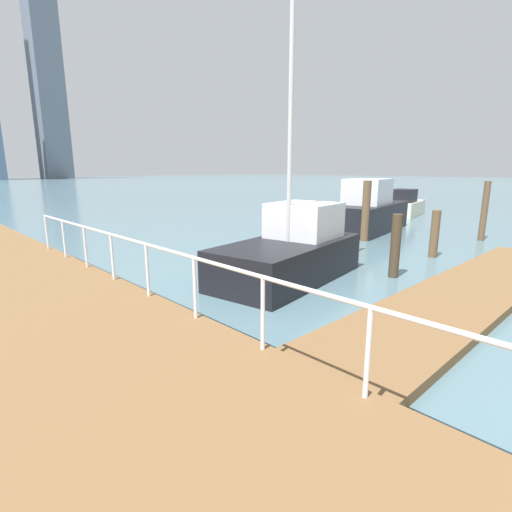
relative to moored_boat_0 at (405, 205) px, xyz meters
name	(u,v)px	position (x,y,z in m)	size (l,w,h in m)	color
ground_plane	(169,256)	(-17.04, 0.08, -0.63)	(300.00, 300.00, 0.00)	slate
floating_dock	(468,293)	(-14.33, -8.44, -0.54)	(12.42, 2.00, 0.18)	brown
dock_piling_0	(435,234)	(-10.75, -6.17, 0.15)	(0.28, 0.28, 1.57)	brown
dock_piling_2	(395,246)	(-14.01, -6.45, 0.22)	(0.26, 0.26, 1.72)	#473826
dock_piling_3	(366,211)	(-9.73, -2.98, 0.58)	(0.32, 0.32, 2.43)	brown
dock_piling_4	(484,211)	(-6.17, -6.27, 0.57)	(0.25, 0.25, 2.41)	brown
moored_boat_0	(405,205)	(0.00, 0.00, 0.00)	(4.25, 2.41, 1.67)	beige
moored_boat_1	(368,211)	(-7.26, -1.65, 0.28)	(5.78, 3.08, 2.44)	black
moored_boat_3	(291,250)	(-16.07, -4.57, 0.13)	(4.89, 2.86, 9.96)	black
skyline_tower_4	(48,90)	(16.52, 121.13, 25.40)	(7.90, 6.51, 52.07)	slate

